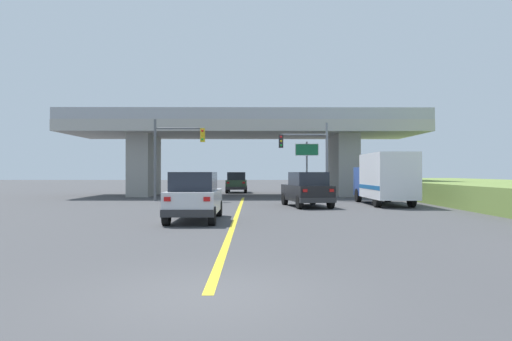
{
  "coord_description": "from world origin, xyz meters",
  "views": [
    {
      "loc": [
        0.73,
        -7.43,
        2.01
      ],
      "look_at": [
        0.99,
        26.67,
        2.14
      ],
      "focal_mm": 31.99,
      "sensor_mm": 36.0,
      "label": 1
    }
  ],
  "objects": [
    {
      "name": "ground",
      "position": [
        0.0,
        31.74,
        0.0
      ],
      "size": [
        160.0,
        160.0,
        0.0
      ],
      "primitive_type": "plane",
      "color": "#424244"
    },
    {
      "name": "traffic_signal_nearside",
      "position": [
        4.92,
        25.55,
        3.51
      ],
      "size": [
        3.58,
        0.36,
        5.61
      ],
      "color": "slate",
      "rests_on": "ground"
    },
    {
      "name": "traffic_signal_farside",
      "position": [
        -4.93,
        24.59,
        3.69
      ],
      "size": [
        3.59,
        0.36,
        5.74
      ],
      "color": "#56595E",
      "rests_on": "ground"
    },
    {
      "name": "suv_lead",
      "position": [
        -1.66,
        11.44,
        1.01
      ],
      "size": [
        1.98,
        4.71,
        2.02
      ],
      "color": "silver",
      "rests_on": "ground"
    },
    {
      "name": "highway_sign",
      "position": [
        5.04,
        28.63,
        3.31
      ],
      "size": [
        1.84,
        0.17,
        4.44
      ],
      "color": "slate",
      "rests_on": "ground"
    },
    {
      "name": "box_truck",
      "position": [
        8.86,
        20.53,
        1.65
      ],
      "size": [
        2.33,
        6.83,
        3.15
      ],
      "color": "navy",
      "rests_on": "ground"
    },
    {
      "name": "overpass_bridge",
      "position": [
        0.0,
        31.74,
        4.81
      ],
      "size": [
        29.51,
        8.74,
        7.0
      ],
      "color": "#A8A59E",
      "rests_on": "ground"
    },
    {
      "name": "sedan_oncoming",
      "position": [
        -0.84,
        37.57,
        1.01
      ],
      "size": [
        2.02,
        4.53,
        2.02
      ],
      "color": "#2D4C33",
      "rests_on": "ground"
    },
    {
      "name": "lane_divider_stripe",
      "position": [
        0.0,
        14.28,
        0.0
      ],
      "size": [
        0.2,
        28.57,
        0.01
      ],
      "primitive_type": "cube",
      "color": "yellow",
      "rests_on": "ground"
    },
    {
      "name": "suv_crossing",
      "position": [
        3.9,
        19.04,
        1.01
      ],
      "size": [
        2.75,
        4.7,
        2.02
      ],
      "rotation": [
        0.0,
        0.0,
        0.18
      ],
      "color": "black",
      "rests_on": "ground"
    }
  ]
}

